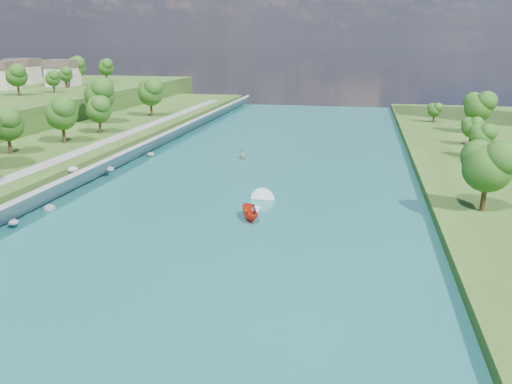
# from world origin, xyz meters

# --- Properties ---
(ground) EXTENTS (260.00, 260.00, 0.00)m
(ground) POSITION_xyz_m (0.00, 0.00, 0.00)
(ground) COLOR #2D5119
(ground) RESTS_ON ground
(river_water) EXTENTS (55.00, 240.00, 0.10)m
(river_water) POSITION_xyz_m (0.00, 20.00, 0.05)
(river_water) COLOR #185A5B
(river_water) RESTS_ON ground
(ridge_west) EXTENTS (60.00, 120.00, 9.00)m
(ridge_west) POSITION_xyz_m (-82.50, 95.00, 4.50)
(ridge_west) COLOR #2D5119
(ridge_west) RESTS_ON ground
(riprap_bank) EXTENTS (4.13, 236.00, 4.43)m
(riprap_bank) POSITION_xyz_m (-25.84, 19.20, 1.79)
(riprap_bank) COLOR slate
(riprap_bank) RESTS_ON ground
(riverside_path) EXTENTS (3.00, 200.00, 0.10)m
(riverside_path) POSITION_xyz_m (-32.50, 20.00, 3.55)
(riverside_path) COLOR gray
(riverside_path) RESTS_ON berm_west
(ridge_houses) EXTENTS (29.50, 29.50, 8.40)m
(ridge_houses) POSITION_xyz_m (-88.67, 100.00, 13.31)
(ridge_houses) COLOR beige
(ridge_houses) RESTS_ON ridge_west
(trees_east) EXTENTS (18.11, 141.11, 11.84)m
(trees_east) POSITION_xyz_m (39.61, 41.69, 6.27)
(trees_east) COLOR #294B14
(trees_east) RESTS_ON berm_east
(trees_ridge) EXTENTS (13.09, 54.46, 10.99)m
(trees_ridge) POSITION_xyz_m (-73.12, 97.66, 13.83)
(trees_ridge) COLOR #294B14
(trees_ridge) RESTS_ON ridge_west
(motorboat) EXTENTS (3.60, 19.33, 1.97)m
(motorboat) POSITION_xyz_m (3.72, 15.31, 0.91)
(motorboat) COLOR red
(motorboat) RESTS_ON river_water
(raft) EXTENTS (2.82, 3.04, 1.69)m
(raft) POSITION_xyz_m (-5.70, 49.44, 0.48)
(raft) COLOR #929399
(raft) RESTS_ON river_water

